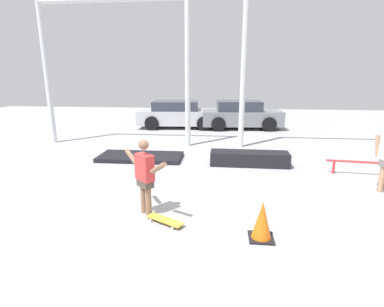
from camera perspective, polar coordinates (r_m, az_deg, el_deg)
ground_plane at (r=6.80m, az=2.73°, el=-8.20°), size 36.00×36.00×0.00m
skateboarder at (r=5.78m, az=-8.97°, el=-3.91°), size 1.05×0.98×1.49m
skateboard at (r=5.66m, az=-5.20°, el=-12.52°), size 0.77×0.56×0.08m
grind_box at (r=9.16m, az=10.84°, el=-0.95°), size 2.33×0.66×0.42m
manual_pad at (r=9.86m, az=-9.75°, el=-0.64°), size 2.68×1.27×0.13m
grind_rail at (r=9.38m, az=31.01°, el=-1.83°), size 2.28×0.29×0.40m
canopy_support_left at (r=11.91m, az=-14.58°, el=17.34°), size 5.63×0.20×5.27m
canopy_support_right at (r=11.69m, az=23.88°, el=16.64°), size 5.63×0.20×5.27m
parked_car_silver at (r=15.52m, az=-2.62°, el=7.45°), size 4.22×2.20×1.35m
parked_car_grey at (r=15.36m, az=9.28°, el=7.24°), size 4.05×2.10×1.39m
traffic_cone at (r=5.18m, az=13.21°, el=-12.37°), size 0.41×0.41×0.67m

